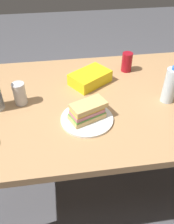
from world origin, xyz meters
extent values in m
plane|color=#4C4C51|center=(0.00, 0.00, 0.00)|extent=(8.00, 8.00, 0.00)
cube|color=tan|center=(0.00, 0.00, 0.72)|extent=(1.58, 0.96, 0.04)
cylinder|color=#977049|center=(0.71, 0.40, 0.35)|extent=(0.07, 0.07, 0.70)
cylinder|color=white|center=(-0.10, -0.17, 0.75)|extent=(0.26, 0.26, 0.01)
cube|color=#DBB26B|center=(-0.10, -0.17, 0.76)|extent=(0.19, 0.15, 0.02)
cube|color=#599E3F|center=(-0.10, -0.17, 0.78)|extent=(0.18, 0.14, 0.01)
cube|color=#C6727A|center=(-0.10, -0.17, 0.79)|extent=(0.18, 0.14, 0.02)
cube|color=yellow|center=(-0.10, -0.17, 0.81)|extent=(0.17, 0.13, 0.01)
cube|color=#DBB26B|center=(-0.09, -0.16, 0.82)|extent=(0.19, 0.15, 0.02)
cylinder|color=maroon|center=(0.22, 0.27, 0.80)|extent=(0.07, 0.07, 0.12)
cube|color=yellow|center=(-0.03, 0.16, 0.78)|extent=(0.27, 0.25, 0.07)
cylinder|color=silver|center=(0.36, -0.08, 0.84)|extent=(0.07, 0.07, 0.19)
cylinder|color=silver|center=(-0.43, 0.01, 0.80)|extent=(0.07, 0.07, 0.12)
camera|label=1|loc=(-0.22, -1.03, 1.52)|focal=37.84mm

